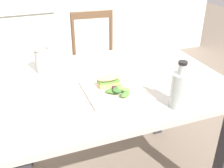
% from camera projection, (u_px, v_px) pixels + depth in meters
% --- Properties ---
extents(dining_table, '(1.18, 0.86, 0.74)m').
position_uv_depth(dining_table, '(114.00, 102.00, 1.52)').
color(dining_table, '#BCB7AD').
rests_on(dining_table, ground).
extents(chair_wooden_far, '(0.44, 0.44, 0.87)m').
position_uv_depth(chair_wooden_far, '(96.00, 63.00, 2.39)').
color(chair_wooden_far, brown).
rests_on(chair_wooden_far, ground).
extents(plate_lunch, '(0.30, 0.30, 0.01)m').
position_uv_depth(plate_lunch, '(115.00, 90.00, 1.36)').
color(plate_lunch, beige).
rests_on(plate_lunch, dining_table).
extents(sandwich_half_front, '(0.12, 0.06, 0.06)m').
position_uv_depth(sandwich_half_front, '(109.00, 81.00, 1.38)').
color(sandwich_half_front, '#DBB270').
rests_on(sandwich_half_front, plate_lunch).
extents(salad_mixed_greens, '(0.13, 0.14, 0.03)m').
position_uv_depth(salad_mixed_greens, '(119.00, 90.00, 1.32)').
color(salad_mixed_greens, '#3D7033').
rests_on(salad_mixed_greens, plate_lunch).
extents(napkin_folded, '(0.11, 0.25, 0.00)m').
position_uv_depth(napkin_folded, '(63.00, 99.00, 1.29)').
color(napkin_folded, silver).
rests_on(napkin_folded, dining_table).
extents(fork_on_napkin, '(0.05, 0.19, 0.00)m').
position_uv_depth(fork_on_napkin, '(62.00, 96.00, 1.31)').
color(fork_on_napkin, silver).
rests_on(fork_on_napkin, napkin_folded).
extents(bottle_cold_brew, '(0.08, 0.08, 0.22)m').
position_uv_depth(bottle_cold_brew, '(179.00, 91.00, 1.20)').
color(bottle_cold_brew, '#472819').
rests_on(bottle_cold_brew, dining_table).
extents(mason_jar_iced_tea, '(0.09, 0.09, 0.14)m').
position_uv_depth(mason_jar_iced_tea, '(43.00, 61.00, 1.53)').
color(mason_jar_iced_tea, '#995623').
rests_on(mason_jar_iced_tea, dining_table).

